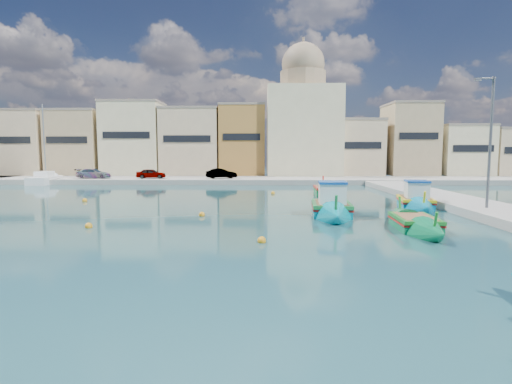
% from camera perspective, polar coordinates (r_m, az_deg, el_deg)
% --- Properties ---
extents(ground, '(160.00, 160.00, 0.00)m').
position_cam_1_polar(ground, '(18.29, -13.06, -6.20)').
color(ground, '#123537').
rests_on(ground, ground).
extents(north_quay, '(80.00, 8.00, 0.60)m').
position_cam_1_polar(north_quay, '(49.67, -4.08, 1.70)').
color(north_quay, gray).
rests_on(north_quay, ground).
extents(north_townhouses, '(83.20, 7.87, 10.19)m').
position_cam_1_polar(north_townhouses, '(56.78, 3.33, 6.94)').
color(north_townhouses, '#CEB68F').
rests_on(north_townhouses, ground).
extents(church_block, '(10.00, 10.00, 19.10)m').
position_cam_1_polar(church_block, '(57.81, 6.67, 10.27)').
color(church_block, beige).
rests_on(church_block, ground).
extents(quay_street_lamp, '(1.18, 0.16, 8.00)m').
position_cam_1_polar(quay_street_lamp, '(26.75, 30.37, 6.22)').
color(quay_street_lamp, '#595B60').
rests_on(quay_street_lamp, ground).
extents(parked_cars, '(19.48, 2.26, 1.20)m').
position_cam_1_polar(parked_cars, '(49.89, -15.16, 2.56)').
color(parked_cars, '#4C1919').
rests_on(parked_cars, north_quay).
extents(luzzu_turquoise_cabin, '(3.70, 9.15, 2.87)m').
position_cam_1_polar(luzzu_turquoise_cabin, '(29.24, 21.77, -1.36)').
color(luzzu_turquoise_cabin, '#007AA4').
rests_on(luzzu_turquoise_cabin, ground).
extents(luzzu_blue_cabin, '(2.94, 8.97, 3.12)m').
position_cam_1_polar(luzzu_blue_cabin, '(24.21, 10.69, -2.35)').
color(luzzu_blue_cabin, '#008498').
rests_on(luzzu_blue_cabin, ground).
extents(luzzu_cyan_mid, '(2.38, 8.86, 2.60)m').
position_cam_1_polar(luzzu_cyan_mid, '(35.73, 10.11, 0.04)').
color(luzzu_cyan_mid, '#0B7739').
rests_on(luzzu_cyan_mid, ground).
extents(luzzu_blue_south, '(2.33, 7.88, 2.24)m').
position_cam_1_polar(luzzu_blue_south, '(20.95, 21.73, -4.31)').
color(luzzu_blue_south, '#0B7342').
rests_on(luzzu_blue_south, ground).
extents(yacht_north, '(2.88, 7.77, 10.14)m').
position_cam_1_polar(yacht_north, '(54.87, -27.28, 1.56)').
color(yacht_north, white).
rests_on(yacht_north, ground).
extents(mooring_buoys, '(22.13, 19.85, 0.36)m').
position_cam_1_polar(mooring_buoys, '(24.20, -5.62, -3.00)').
color(mooring_buoys, orange).
rests_on(mooring_buoys, ground).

